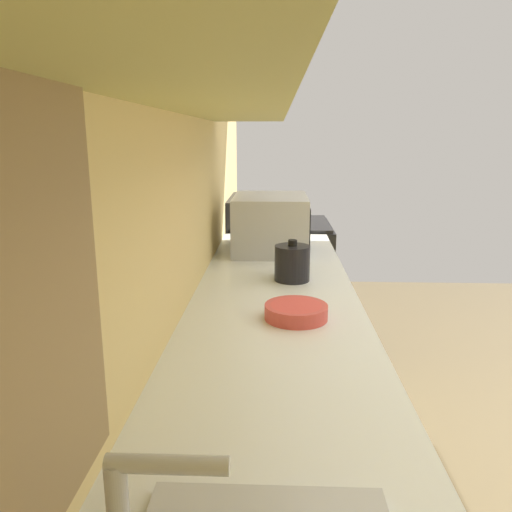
# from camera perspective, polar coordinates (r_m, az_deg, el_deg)

# --- Properties ---
(wall_back) EXTENTS (4.10, 0.12, 2.57)m
(wall_back) POSITION_cam_1_polar(r_m,az_deg,el_deg) (1.78, -9.41, 8.15)
(wall_back) COLOR #EDCD81
(wall_back) RESTS_ON ground_plane
(counter_run) EXTENTS (3.14, 0.61, 0.88)m
(counter_run) POSITION_cam_1_polar(r_m,az_deg,el_deg) (1.66, 1.71, -23.62)
(counter_run) COLOR tan
(counter_run) RESTS_ON ground_plane
(oven_range) EXTENTS (0.63, 0.67, 1.06)m
(oven_range) POSITION_cam_1_polar(r_m,az_deg,el_deg) (3.36, 2.69, -3.63)
(oven_range) COLOR black
(oven_range) RESTS_ON ground_plane
(microwave) EXTENTS (0.46, 0.37, 0.28)m
(microwave) POSITION_cam_1_polar(r_m,az_deg,el_deg) (2.50, 1.70, 3.74)
(microwave) COLOR #B7BABF
(microwave) RESTS_ON counter_run
(bowl) EXTENTS (0.20, 0.20, 0.05)m
(bowl) POSITION_cam_1_polar(r_m,az_deg,el_deg) (1.59, 4.60, -6.27)
(bowl) COLOR #D84C47
(bowl) RESTS_ON counter_run
(kettle) EXTENTS (0.19, 0.14, 0.17)m
(kettle) POSITION_cam_1_polar(r_m,az_deg,el_deg) (1.99, 4.16, -0.77)
(kettle) COLOR black
(kettle) RESTS_ON counter_run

